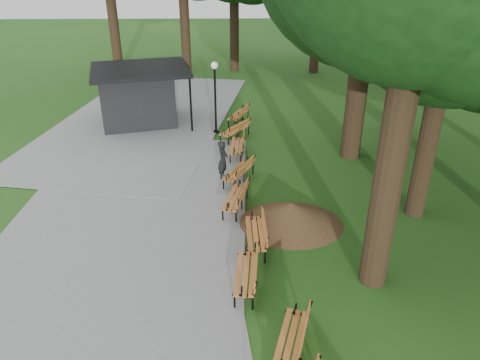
{
  "coord_description": "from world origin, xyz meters",
  "views": [
    {
      "loc": [
        -0.42,
        -8.29,
        7.91
      ],
      "look_at": [
        -0.16,
        4.88,
        1.1
      ],
      "focal_mm": 34.05,
      "sensor_mm": 36.0,
      "label": 1
    }
  ],
  "objects_px": {
    "bench_3": "(246,273)",
    "bench_5": "(235,198)",
    "person": "(223,160)",
    "bench_8": "(235,130)",
    "bench_6": "(239,171)",
    "bench_4": "(255,233)",
    "dirt_mound": "(291,214)",
    "bench_7": "(237,146)",
    "bench_2": "(291,340)",
    "bench_9": "(238,115)",
    "lamp_post": "(215,83)",
    "kiosk": "(137,96)"
  },
  "relations": [
    {
      "from": "bench_2",
      "to": "bench_3",
      "type": "bearing_deg",
      "value": -140.94
    },
    {
      "from": "lamp_post",
      "to": "bench_6",
      "type": "height_order",
      "value": "lamp_post"
    },
    {
      "from": "dirt_mound",
      "to": "bench_5",
      "type": "height_order",
      "value": "bench_5"
    },
    {
      "from": "person",
      "to": "bench_7",
      "type": "xyz_separation_m",
      "value": [
        0.55,
        2.13,
        -0.33
      ]
    },
    {
      "from": "dirt_mound",
      "to": "bench_8",
      "type": "height_order",
      "value": "bench_8"
    },
    {
      "from": "bench_5",
      "to": "bench_8",
      "type": "xyz_separation_m",
      "value": [
        0.05,
        6.24,
        0.0
      ]
    },
    {
      "from": "person",
      "to": "bench_5",
      "type": "distance_m",
      "value": 2.34
    },
    {
      "from": "bench_5",
      "to": "bench_7",
      "type": "distance_m",
      "value": 4.41
    },
    {
      "from": "kiosk",
      "to": "bench_8",
      "type": "xyz_separation_m",
      "value": [
        4.75,
        -2.27,
        -0.96
      ]
    },
    {
      "from": "dirt_mound",
      "to": "bench_5",
      "type": "relative_size",
      "value": 1.5
    },
    {
      "from": "bench_4",
      "to": "bench_7",
      "type": "relative_size",
      "value": 1.0
    },
    {
      "from": "bench_4",
      "to": "bench_9",
      "type": "height_order",
      "value": "same"
    },
    {
      "from": "bench_3",
      "to": "bench_7",
      "type": "relative_size",
      "value": 1.0
    },
    {
      "from": "person",
      "to": "bench_3",
      "type": "bearing_deg",
      "value": -160.96
    },
    {
      "from": "bench_5",
      "to": "bench_8",
      "type": "distance_m",
      "value": 6.24
    },
    {
      "from": "person",
      "to": "bench_7",
      "type": "relative_size",
      "value": 0.81
    },
    {
      "from": "lamp_post",
      "to": "bench_4",
      "type": "bearing_deg",
      "value": -81.37
    },
    {
      "from": "kiosk",
      "to": "dirt_mound",
      "type": "bearing_deg",
      "value": -69.49
    },
    {
      "from": "bench_7",
      "to": "dirt_mound",
      "type": "bearing_deg",
      "value": 21.59
    },
    {
      "from": "person",
      "to": "bench_2",
      "type": "distance_m",
      "value": 8.58
    },
    {
      "from": "dirt_mound",
      "to": "bench_4",
      "type": "relative_size",
      "value": 1.5
    },
    {
      "from": "lamp_post",
      "to": "kiosk",
      "type": "bearing_deg",
      "value": 159.16
    },
    {
      "from": "bench_5",
      "to": "bench_2",
      "type": "bearing_deg",
      "value": 24.29
    },
    {
      "from": "person",
      "to": "bench_7",
      "type": "height_order",
      "value": "person"
    },
    {
      "from": "bench_5",
      "to": "bench_8",
      "type": "relative_size",
      "value": 1.0
    },
    {
      "from": "bench_6",
      "to": "bench_8",
      "type": "xyz_separation_m",
      "value": [
        -0.1,
        4.25,
        0.0
      ]
    },
    {
      "from": "dirt_mound",
      "to": "bench_7",
      "type": "distance_m",
      "value": 5.6
    },
    {
      "from": "bench_6",
      "to": "bench_8",
      "type": "bearing_deg",
      "value": -152.27
    },
    {
      "from": "dirt_mound",
      "to": "bench_3",
      "type": "xyz_separation_m",
      "value": [
        -1.52,
        -2.98,
        0.06
      ]
    },
    {
      "from": "bench_9",
      "to": "bench_3",
      "type": "bearing_deg",
      "value": 20.9
    },
    {
      "from": "bench_4",
      "to": "bench_9",
      "type": "xyz_separation_m",
      "value": [
        -0.31,
        10.46,
        0.0
      ]
    },
    {
      "from": "person",
      "to": "lamp_post",
      "type": "height_order",
      "value": "lamp_post"
    },
    {
      "from": "kiosk",
      "to": "bench_6",
      "type": "height_order",
      "value": "kiosk"
    },
    {
      "from": "kiosk",
      "to": "bench_3",
      "type": "height_order",
      "value": "kiosk"
    },
    {
      "from": "bench_3",
      "to": "bench_6",
      "type": "distance_m",
      "value": 5.92
    },
    {
      "from": "bench_5",
      "to": "bench_8",
      "type": "height_order",
      "value": "same"
    },
    {
      "from": "bench_5",
      "to": "bench_9",
      "type": "height_order",
      "value": "same"
    },
    {
      "from": "bench_3",
      "to": "bench_7",
      "type": "height_order",
      "value": "same"
    },
    {
      "from": "person",
      "to": "lamp_post",
      "type": "bearing_deg",
      "value": 17.79
    },
    {
      "from": "bench_4",
      "to": "bench_6",
      "type": "distance_m",
      "value": 4.14
    },
    {
      "from": "bench_5",
      "to": "person",
      "type": "bearing_deg",
      "value": -155.16
    },
    {
      "from": "bench_2",
      "to": "bench_5",
      "type": "bearing_deg",
      "value": -152.47
    },
    {
      "from": "bench_3",
      "to": "bench_9",
      "type": "bearing_deg",
      "value": -174.89
    },
    {
      "from": "bench_3",
      "to": "bench_9",
      "type": "height_order",
      "value": "same"
    },
    {
      "from": "dirt_mound",
      "to": "bench_6",
      "type": "height_order",
      "value": "bench_6"
    },
    {
      "from": "bench_5",
      "to": "bench_8",
      "type": "bearing_deg",
      "value": -166.4
    },
    {
      "from": "bench_6",
      "to": "lamp_post",
      "type": "bearing_deg",
      "value": -142.61
    },
    {
      "from": "bench_5",
      "to": "bench_3",
      "type": "bearing_deg",
      "value": 17.28
    },
    {
      "from": "bench_3",
      "to": "bench_5",
      "type": "height_order",
      "value": "same"
    },
    {
      "from": "kiosk",
      "to": "bench_2",
      "type": "bearing_deg",
      "value": -82.13
    }
  ]
}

